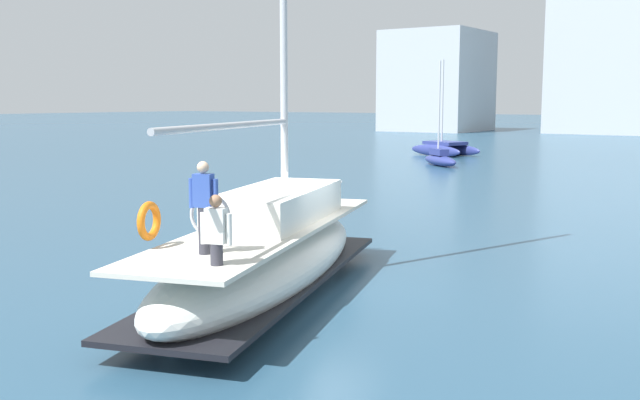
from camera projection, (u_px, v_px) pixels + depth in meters
name	position (u px, v px, depth m)	size (l,w,h in m)	color
ground_plane	(314.00, 285.00, 16.22)	(400.00, 400.00, 0.00)	#284C66
main_sailboat	(267.00, 252.00, 15.22)	(5.19, 9.88, 14.34)	white
moored_sloop_near	(440.00, 158.00, 45.75)	(3.76, 3.42, 6.50)	navy
moored_catamaran	(445.00, 148.00, 54.24)	(5.75, 4.29, 7.05)	navy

